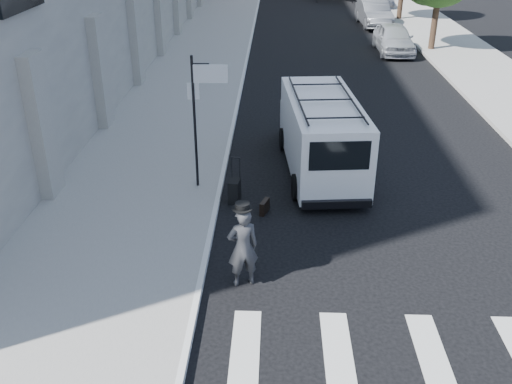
# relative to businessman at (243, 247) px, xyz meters

# --- Properties ---
(ground) EXTENTS (120.00, 120.00, 0.00)m
(ground) POSITION_rel_businessman_xyz_m (1.14, 1.00, -0.86)
(ground) COLOR black
(ground) RESTS_ON ground
(sidewalk_left) EXTENTS (4.50, 48.00, 0.15)m
(sidewalk_left) POSITION_rel_businessman_xyz_m (-3.11, 17.00, -0.79)
(sidewalk_left) COLOR gray
(sidewalk_left) RESTS_ON ground
(sidewalk_right) EXTENTS (4.00, 56.00, 0.15)m
(sidewalk_right) POSITION_rel_businessman_xyz_m (10.14, 21.00, -0.79)
(sidewalk_right) COLOR gray
(sidewalk_right) RESTS_ON ground
(sign_pole) EXTENTS (1.03, 0.07, 3.50)m
(sign_pole) POSITION_rel_businessman_xyz_m (-1.22, 4.21, 1.79)
(sign_pole) COLOR black
(sign_pole) RESTS_ON sidewalk_left
(businessman) EXTENTS (0.73, 0.59, 1.73)m
(businessman) POSITION_rel_businessman_xyz_m (0.00, 0.00, 0.00)
(businessman) COLOR #3F3F42
(businessman) RESTS_ON ground
(briefcase) EXTENTS (0.25, 0.46, 0.34)m
(briefcase) POSITION_rel_businessman_xyz_m (0.37, 3.00, -0.69)
(briefcase) COLOR black
(briefcase) RESTS_ON ground
(suitcase) EXTENTS (0.33, 0.46, 1.18)m
(suitcase) POSITION_rel_businessman_xyz_m (-0.42, 3.57, -0.55)
(suitcase) COLOR black
(suitcase) RESTS_ON ground
(cargo_van) EXTENTS (2.37, 5.75, 2.13)m
(cargo_van) POSITION_rel_businessman_xyz_m (1.90, 5.70, 0.25)
(cargo_van) COLOR white
(cargo_van) RESTS_ON ground
(parked_car_a) EXTENTS (1.75, 4.32, 1.47)m
(parked_car_a) POSITION_rel_businessman_xyz_m (6.67, 20.62, -0.13)
(parked_car_a) COLOR #B0B4B9
(parked_car_a) RESTS_ON ground
(parked_car_b) EXTENTS (1.87, 4.83, 1.57)m
(parked_car_b) POSITION_rel_businessman_xyz_m (6.74, 28.03, -0.08)
(parked_car_b) COLOR #56585D
(parked_car_b) RESTS_ON ground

